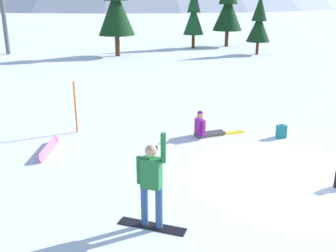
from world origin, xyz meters
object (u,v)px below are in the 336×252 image
object	(u,v)px
pine_tree_tall	(228,6)
pine_tree_broad	(116,3)
trail_marker_pole	(75,107)
pine_tree_leaning	(194,14)
snowboarder_midground	(205,128)
pine_tree_short	(259,22)
backpack_teal	(281,131)
loose_snowboard_near_left	(49,147)
snowboarder_foreground	(151,183)

from	to	relation	value
pine_tree_tall	pine_tree_broad	world-z (taller)	pine_tree_broad
trail_marker_pole	pine_tree_leaning	bearing A→B (deg)	54.74
snowboarder_midground	pine_tree_short	xyz separation A→B (m)	(13.11, 16.17, 2.25)
backpack_teal	pine_tree_tall	world-z (taller)	pine_tree_tall
loose_snowboard_near_left	trail_marker_pole	distance (m)	2.06
trail_marker_pole	loose_snowboard_near_left	bearing A→B (deg)	-126.28
pine_tree_leaning	backpack_teal	bearing A→B (deg)	-108.46
pine_tree_tall	trail_marker_pole	bearing A→B (deg)	-131.58
snowboarder_foreground	pine_tree_leaning	size ratio (longest dim) A/B	0.38
loose_snowboard_near_left	pine_tree_tall	world-z (taller)	pine_tree_tall
pine_tree_broad	backpack_teal	bearing A→B (deg)	-89.67
pine_tree_short	pine_tree_broad	xyz separation A→B (m)	(-10.87, 3.48, 1.50)
pine_tree_leaning	pine_tree_short	bearing A→B (deg)	-62.11
snowboarder_foreground	pine_tree_tall	bearing A→B (deg)	57.09
snowboarder_midground	pine_tree_tall	xyz separation A→B (m)	(13.49, 21.81, 3.38)
pine_tree_short	pine_tree_broad	size ratio (longest dim) A/B	0.63
backpack_teal	pine_tree_short	size ratio (longest dim) A/B	0.10
pine_tree_short	backpack_teal	bearing A→B (deg)	-121.95
loose_snowboard_near_left	trail_marker_pole	size ratio (longest dim) A/B	0.99
snowboarder_foreground	pine_tree_short	xyz separation A→B (m)	(16.68, 20.73, 1.56)
pine_tree_short	pine_tree_tall	size ratio (longest dim) A/B	0.69
backpack_teal	trail_marker_pole	distance (m)	7.13
snowboarder_midground	trail_marker_pole	world-z (taller)	trail_marker_pole
backpack_teal	pine_tree_broad	distance (m)	21.07
trail_marker_pole	pine_tree_tall	bearing A→B (deg)	48.42
trail_marker_pole	pine_tree_broad	xyz separation A→B (m)	(6.22, 17.54, 3.15)
loose_snowboard_near_left	pine_tree_tall	distance (m)	28.46
loose_snowboard_near_left	pine_tree_leaning	size ratio (longest dim) A/B	0.32
pine_tree_tall	pine_tree_broad	distance (m)	11.47
snowboarder_midground	backpack_teal	xyz separation A→B (m)	(2.36, -1.08, -0.10)
snowboarder_midground	backpack_teal	distance (m)	2.60
snowboarder_midground	pine_tree_tall	world-z (taller)	pine_tree_tall
trail_marker_pole	pine_tree_broad	bearing A→B (deg)	70.46
snowboarder_foreground	pine_tree_tall	world-z (taller)	pine_tree_tall
snowboarder_midground	pine_tree_short	world-z (taller)	pine_tree_short
snowboarder_midground	trail_marker_pole	distance (m)	4.55
trail_marker_pole	snowboarder_midground	bearing A→B (deg)	-27.83
loose_snowboard_near_left	pine_tree_short	distance (m)	24.11
snowboarder_foreground	pine_tree_tall	distance (m)	31.52
snowboarder_foreground	backpack_teal	size ratio (longest dim) A/B	4.46
trail_marker_pole	backpack_teal	bearing A→B (deg)	-26.62
snowboarder_foreground	pine_tree_short	distance (m)	26.65
pine_tree_short	pine_tree_leaning	world-z (taller)	pine_tree_leaning
pine_tree_leaning	pine_tree_broad	bearing A→B (deg)	-163.51
pine_tree_leaning	snowboarder_foreground	bearing A→B (deg)	-117.18
snowboarder_foreground	snowboarder_midground	world-z (taller)	snowboarder_foreground
snowboarder_midground	backpack_teal	world-z (taller)	snowboarder_midground
snowboarder_midground	snowboarder_foreground	bearing A→B (deg)	-128.04
loose_snowboard_near_left	pine_tree_leaning	distance (m)	26.37
pine_tree_short	snowboarder_midground	bearing A→B (deg)	-129.04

